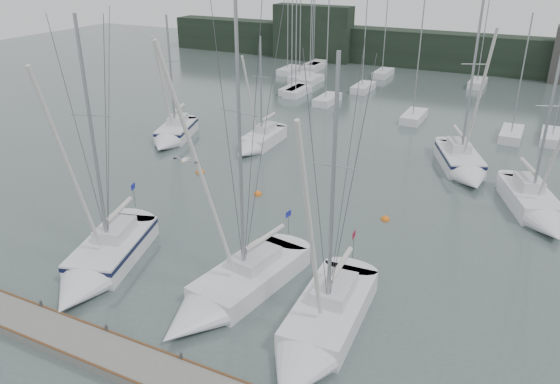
{
  "coord_description": "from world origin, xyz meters",
  "views": [
    {
      "loc": [
        13.46,
        -17.94,
        15.76
      ],
      "look_at": [
        1.99,
        5.0,
        4.24
      ],
      "focal_mm": 35.0,
      "sensor_mm": 36.0,
      "label": 1
    }
  ],
  "objects_px": {
    "sailboat_near_right": "(316,337)",
    "buoy_c": "(200,173)",
    "sailboat_near_center": "(223,296)",
    "buoy_b": "(385,220)",
    "sailboat_mid_a": "(172,135)",
    "buoy_a": "(258,195)",
    "sailboat_mid_d": "(464,166)",
    "sailboat_mid_e": "(537,209)",
    "sailboat_near_left": "(99,264)",
    "sailboat_mid_b": "(256,143)"
  },
  "relations": [
    {
      "from": "buoy_a",
      "to": "buoy_c",
      "type": "relative_size",
      "value": 0.87
    },
    {
      "from": "sailboat_near_center",
      "to": "buoy_b",
      "type": "distance_m",
      "value": 13.02
    },
    {
      "from": "sailboat_near_left",
      "to": "sailboat_mid_b",
      "type": "xyz_separation_m",
      "value": [
        -2.1,
        20.95,
        -0.08
      ]
    },
    {
      "from": "sailboat_near_right",
      "to": "buoy_c",
      "type": "xyz_separation_m",
      "value": [
        -15.74,
        14.36,
        -0.52
      ]
    },
    {
      "from": "sailboat_near_right",
      "to": "buoy_c",
      "type": "height_order",
      "value": "sailboat_near_right"
    },
    {
      "from": "sailboat_near_center",
      "to": "buoy_b",
      "type": "relative_size",
      "value": 28.05
    },
    {
      "from": "sailboat_mid_a",
      "to": "buoy_c",
      "type": "height_order",
      "value": "sailboat_mid_a"
    },
    {
      "from": "sailboat_near_left",
      "to": "sailboat_mid_b",
      "type": "height_order",
      "value": "sailboat_near_left"
    },
    {
      "from": "buoy_b",
      "to": "sailboat_near_left",
      "type": "bearing_deg",
      "value": -132.2
    },
    {
      "from": "sailboat_near_left",
      "to": "sailboat_mid_d",
      "type": "height_order",
      "value": "sailboat_near_left"
    },
    {
      "from": "buoy_b",
      "to": "sailboat_near_right",
      "type": "bearing_deg",
      "value": -86.53
    },
    {
      "from": "sailboat_near_right",
      "to": "buoy_b",
      "type": "distance_m",
      "value": 13.08
    },
    {
      "from": "sailboat_near_center",
      "to": "buoy_b",
      "type": "height_order",
      "value": "sailboat_near_center"
    },
    {
      "from": "sailboat_near_center",
      "to": "sailboat_mid_b",
      "type": "xyz_separation_m",
      "value": [
        -9.38,
        20.33,
        -0.01
      ]
    },
    {
      "from": "sailboat_mid_a",
      "to": "buoy_c",
      "type": "bearing_deg",
      "value": -56.36
    },
    {
      "from": "sailboat_mid_d",
      "to": "sailboat_near_right",
      "type": "bearing_deg",
      "value": -118.83
    },
    {
      "from": "sailboat_near_center",
      "to": "buoy_a",
      "type": "height_order",
      "value": "sailboat_near_center"
    },
    {
      "from": "sailboat_mid_d",
      "to": "sailboat_near_left",
      "type": "bearing_deg",
      "value": -145.83
    },
    {
      "from": "buoy_b",
      "to": "buoy_c",
      "type": "relative_size",
      "value": 0.84
    },
    {
      "from": "sailboat_mid_d",
      "to": "buoy_b",
      "type": "distance_m",
      "value": 10.66
    },
    {
      "from": "buoy_b",
      "to": "buoy_c",
      "type": "distance_m",
      "value": 15.01
    },
    {
      "from": "sailboat_mid_b",
      "to": "buoy_a",
      "type": "distance_m",
      "value": 9.57
    },
    {
      "from": "buoy_a",
      "to": "buoy_b",
      "type": "distance_m",
      "value": 9.08
    },
    {
      "from": "sailboat_near_center",
      "to": "sailboat_mid_e",
      "type": "xyz_separation_m",
      "value": [
        12.88,
        16.83,
        0.06
      ]
    },
    {
      "from": "buoy_a",
      "to": "sailboat_near_right",
      "type": "bearing_deg",
      "value": -52.39
    },
    {
      "from": "sailboat_near_right",
      "to": "sailboat_near_left",
      "type": "bearing_deg",
      "value": 175.83
    },
    {
      "from": "sailboat_mid_a",
      "to": "sailboat_near_right",
      "type": "bearing_deg",
      "value": -59.11
    },
    {
      "from": "sailboat_mid_b",
      "to": "buoy_a",
      "type": "bearing_deg",
      "value": -62.48
    },
    {
      "from": "sailboat_mid_d",
      "to": "sailboat_mid_e",
      "type": "bearing_deg",
      "value": -69.09
    },
    {
      "from": "sailboat_near_right",
      "to": "sailboat_mid_a",
      "type": "height_order",
      "value": "sailboat_near_right"
    },
    {
      "from": "sailboat_near_left",
      "to": "sailboat_mid_b",
      "type": "bearing_deg",
      "value": 79.07
    },
    {
      "from": "sailboat_near_right",
      "to": "sailboat_mid_e",
      "type": "xyz_separation_m",
      "value": [
        7.71,
        17.63,
        0.05
      ]
    },
    {
      "from": "buoy_c",
      "to": "sailboat_mid_e",
      "type": "bearing_deg",
      "value": 7.93
    },
    {
      "from": "sailboat_near_right",
      "to": "buoy_c",
      "type": "relative_size",
      "value": 20.14
    },
    {
      "from": "sailboat_near_center",
      "to": "sailboat_mid_a",
      "type": "bearing_deg",
      "value": 141.19
    },
    {
      "from": "sailboat_near_center",
      "to": "buoy_b",
      "type": "xyz_separation_m",
      "value": [
        4.38,
        12.25,
        -0.51
      ]
    },
    {
      "from": "sailboat_near_right",
      "to": "sailboat_mid_a",
      "type": "bearing_deg",
      "value": 135.36
    },
    {
      "from": "sailboat_mid_e",
      "to": "buoy_b",
      "type": "distance_m",
      "value": 9.67
    },
    {
      "from": "sailboat_mid_a",
      "to": "sailboat_near_left",
      "type": "bearing_deg",
      "value": -81.11
    },
    {
      "from": "sailboat_mid_b",
      "to": "buoy_b",
      "type": "height_order",
      "value": "sailboat_mid_b"
    },
    {
      "from": "buoy_a",
      "to": "buoy_b",
      "type": "xyz_separation_m",
      "value": [
        9.07,
        0.24,
        0.0
      ]
    },
    {
      "from": "buoy_b",
      "to": "sailboat_mid_a",
      "type": "bearing_deg",
      "value": 163.27
    },
    {
      "from": "sailboat_mid_a",
      "to": "sailboat_mid_d",
      "type": "xyz_separation_m",
      "value": [
        24.4,
        3.78,
        0.03
      ]
    },
    {
      "from": "sailboat_near_left",
      "to": "buoy_a",
      "type": "bearing_deg",
      "value": 61.75
    },
    {
      "from": "sailboat_mid_d",
      "to": "sailboat_mid_e",
      "type": "distance_m",
      "value": 7.82
    },
    {
      "from": "sailboat_near_right",
      "to": "sailboat_mid_d",
      "type": "distance_m",
      "value": 23.35
    },
    {
      "from": "sailboat_near_left",
      "to": "sailboat_mid_a",
      "type": "relative_size",
      "value": 1.22
    },
    {
      "from": "buoy_c",
      "to": "buoy_a",
      "type": "bearing_deg",
      "value": -14.85
    },
    {
      "from": "sailboat_mid_a",
      "to": "buoy_a",
      "type": "relative_size",
      "value": 20.04
    },
    {
      "from": "sailboat_near_right",
      "to": "sailboat_mid_b",
      "type": "height_order",
      "value": "sailboat_near_right"
    }
  ]
}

